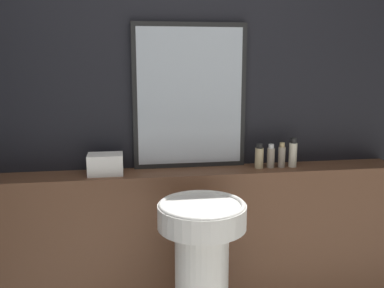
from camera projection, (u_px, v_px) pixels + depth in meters
The scene contains 9 objects.
wall_back at pixel (177, 109), 2.37m from camera, with size 8.00×0.06×2.50m.
vanity_counter at pixel (181, 252), 2.39m from camera, with size 2.46×0.22×0.93m.
pedestal_sink at pixel (202, 277), 1.99m from camera, with size 0.40×0.40×0.89m.
mirror at pixel (190, 97), 2.32m from camera, with size 0.62×0.03×0.78m.
towel_stack at pixel (105, 164), 2.22m from camera, with size 0.18×0.13×0.11m.
shampoo_bottle at pixel (259, 157), 2.35m from camera, with size 0.05×0.05×0.14m.
conditioner_bottle at pixel (271, 157), 2.36m from camera, with size 0.04×0.04×0.13m.
lotion_bottle at pixel (282, 156), 2.37m from camera, with size 0.04×0.04×0.14m.
body_wash_bottle at pixel (293, 153), 2.38m from camera, with size 0.05×0.05×0.16m.
Camera 1 is at (-0.28, -0.68, 1.52)m, focal length 40.00 mm.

